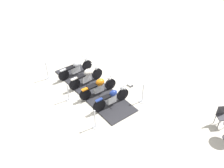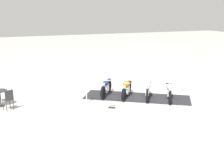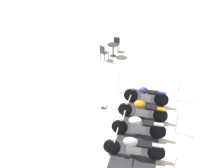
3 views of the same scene
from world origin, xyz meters
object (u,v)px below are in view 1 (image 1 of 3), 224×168
motorcycle_copper (99,87)px  stanchion_right_front (142,97)px  stanchion_left_rear (48,74)px  cafe_chair_across_table (221,115)px  motorcycle_navy (112,98)px  info_placard (130,84)px  stanchion_left_mid (68,95)px  motorcycle_chrome (76,68)px  motorcycle_cream (87,76)px  stanchion_left_front (95,121)px

motorcycle_copper → stanchion_right_front: size_ratio=1.70×
stanchion_left_rear → cafe_chair_across_table: size_ratio=1.08×
motorcycle_navy → info_placard: bearing=21.6°
motorcycle_copper → info_placard: motorcycle_copper is taller
stanchion_left_mid → cafe_chair_across_table: stanchion_left_mid is taller
stanchion_left_rear → cafe_chair_across_table: stanchion_left_rear is taller
stanchion_left_mid → cafe_chair_across_table: size_ratio=1.03×
stanchion_right_front → motorcycle_navy: bearing=120.1°
motorcycle_chrome → cafe_chair_across_table: 7.89m
motorcycle_cream → motorcycle_chrome: size_ratio=0.96×
motorcycle_cream → stanchion_left_mid: stanchion_left_mid is taller
motorcycle_cream → stanchion_right_front: size_ratio=1.79×
motorcycle_navy → stanchion_left_front: (-1.59, 0.24, -0.14)m
stanchion_left_rear → info_placard: (0.84, -4.60, -0.25)m
motorcycle_navy → stanchion_left_rear: size_ratio=1.66×
stanchion_left_rear → info_placard: stanchion_left_rear is taller
motorcycle_cream → stanchion_left_mid: 1.59m
motorcycle_chrome → stanchion_left_mid: (-2.15, -0.57, -0.21)m
motorcycle_cream → cafe_chair_across_table: (-0.93, -6.81, 0.04)m
motorcycle_copper → cafe_chair_across_table: bearing=-56.4°
motorcycle_chrome → stanchion_left_mid: stanchion_left_mid is taller
motorcycle_navy → stanchion_left_mid: 2.22m
motorcycle_copper → info_placard: bearing=-10.9°
motorcycle_navy → stanchion_left_mid: bearing=132.1°
info_placard → stanchion_left_front: bearing=-67.4°
stanchion_right_front → cafe_chair_across_table: size_ratio=1.08×
motorcycle_cream → stanchion_left_mid: bearing=-162.1°
stanchion_left_mid → info_placard: stanchion_left_mid is taller
motorcycle_copper → info_placard: (1.26, -1.37, -0.43)m
motorcycle_chrome → stanchion_left_rear: stanchion_left_rear is taller
motorcycle_navy → motorcycle_chrome: (1.88, 2.76, 0.02)m
info_placard → cafe_chair_across_table: 4.80m
motorcycle_navy → cafe_chair_across_table: size_ratio=1.79×
info_placard → motorcycle_navy: bearing=-69.5°
motorcycle_navy → info_placard: size_ratio=4.50×
motorcycle_copper → cafe_chair_across_table: cafe_chair_across_table is taller
stanchion_left_rear → stanchion_right_front: (-0.26, -5.50, -0.01)m
stanchion_left_front → stanchion_right_front: stanchion_right_front is taller
motorcycle_cream → stanchion_left_rear: size_ratio=1.78×
motorcycle_copper → motorcycle_cream: 1.12m
stanchion_left_front → info_placard: bearing=-11.3°
motorcycle_navy → stanchion_right_front: stanchion_right_front is taller
stanchion_left_rear → cafe_chair_across_table: (-0.71, -9.12, 0.24)m
motorcycle_chrome → motorcycle_navy: bearing=-93.3°
stanchion_right_front → stanchion_left_mid: 3.70m
motorcycle_navy → motorcycle_cream: 2.23m
motorcycle_navy → stanchion_right_front: size_ratio=1.66×
stanchion_left_mid → info_placard: 3.42m
motorcycle_cream → stanchion_left_front: (-2.85, -1.60, -0.18)m
motorcycle_copper → stanchion_left_front: 2.32m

